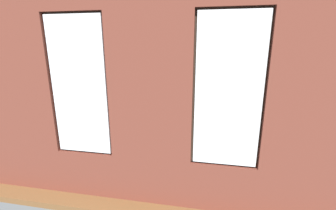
{
  "coord_description": "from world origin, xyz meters",
  "views": [
    {
      "loc": [
        -0.79,
        5.31,
        2.32
      ],
      "look_at": [
        0.13,
        0.4,
        0.99
      ],
      "focal_mm": 24.0,
      "sensor_mm": 36.0,
      "label": 1
    }
  ],
  "objects": [
    {
      "name": "ground_plane",
      "position": [
        0.0,
        0.0,
        -0.05
      ],
      "size": [
        6.73,
        5.6,
        0.1
      ],
      "primitive_type": "cube",
      "color": "brown"
    },
    {
      "name": "brick_wall_with_windows",
      "position": [
        -0.0,
        2.42,
        1.49
      ],
      "size": [
        6.13,
        0.3,
        3.05
      ],
      "color": "brown",
      "rests_on": "ground_plane"
    },
    {
      "name": "white_wall_right",
      "position": [
        3.01,
        0.2,
        1.53
      ],
      "size": [
        0.1,
        4.6,
        3.05
      ],
      "primitive_type": "cube",
      "color": "white",
      "rests_on": "ground_plane"
    },
    {
      "name": "couch_by_window",
      "position": [
        0.23,
        1.77,
        0.33
      ],
      "size": [
        1.8,
        0.87,
        0.8
      ],
      "color": "black",
      "rests_on": "ground_plane"
    },
    {
      "name": "couch_left",
      "position": [
        -2.36,
        0.32,
        0.33
      ],
      "size": [
        0.92,
        1.74,
        0.8
      ],
      "rotation": [
        0.0,
        0.0,
        1.6
      ],
      "color": "black",
      "rests_on": "ground_plane"
    },
    {
      "name": "coffee_table",
      "position": [
        0.43,
        0.16,
        0.39
      ],
      "size": [
        1.55,
        0.89,
        0.44
      ],
      "color": "tan",
      "rests_on": "ground_plane"
    },
    {
      "name": "cup_ceramic",
      "position": [
        0.0,
        0.01,
        0.48
      ],
      "size": [
        0.07,
        0.07,
        0.08
      ],
      "primitive_type": "cylinder",
      "color": "#B23D38",
      "rests_on": "coffee_table"
    },
    {
      "name": "table_plant_small",
      "position": [
        0.62,
        0.05,
        0.57
      ],
      "size": [
        0.16,
        0.16,
        0.25
      ],
      "color": "brown",
      "rests_on": "coffee_table"
    },
    {
      "name": "remote_gray",
      "position": [
        0.43,
        0.16,
        0.45
      ],
      "size": [
        0.08,
        0.18,
        0.02
      ],
      "primitive_type": "cube",
      "rotation": [
        0.0,
        0.0,
        0.2
      ],
      "color": "#59595B",
      "rests_on": "coffee_table"
    },
    {
      "name": "media_console",
      "position": [
        2.71,
        0.37,
        0.28
      ],
      "size": [
        1.19,
        0.42,
        0.56
      ],
      "primitive_type": "cube",
      "color": "black",
      "rests_on": "ground_plane"
    },
    {
      "name": "tv_flatscreen",
      "position": [
        2.71,
        0.37,
        0.89
      ],
      "size": [
        0.91,
        0.2,
        0.65
      ],
      "color": "black",
      "rests_on": "media_console"
    },
    {
      "name": "potted_plant_corner_far_left",
      "position": [
        -2.51,
        1.87,
        0.76
      ],
      "size": [
        0.8,
        0.7,
        1.37
      ],
      "color": "beige",
      "rests_on": "ground_plane"
    },
    {
      "name": "potted_plant_mid_room_small",
      "position": [
        -1.02,
        -0.7,
        0.42
      ],
      "size": [
        0.32,
        0.32,
        0.59
      ],
      "color": "#9E5638",
      "rests_on": "ground_plane"
    },
    {
      "name": "potted_plant_between_couches",
      "position": [
        -1.12,
        1.72,
        0.6
      ],
      "size": [
        0.53,
        0.53,
        0.92
      ],
      "color": "gray",
      "rests_on": "ground_plane"
    },
    {
      "name": "potted_plant_foreground_right",
      "position": [
        2.41,
        -1.75,
        0.66
      ],
      "size": [
        0.86,
        0.96,
        1.51
      ],
      "color": "gray",
      "rests_on": "ground_plane"
    }
  ]
}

